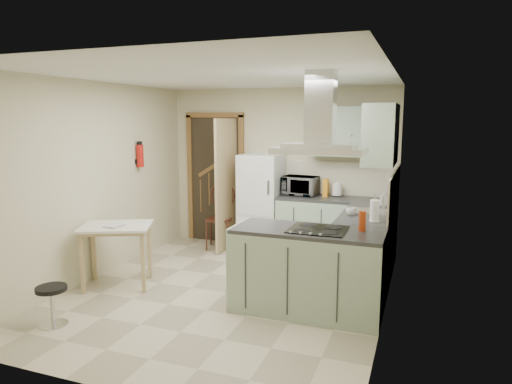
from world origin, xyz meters
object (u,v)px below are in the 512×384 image
at_px(fridge, 261,203).
at_px(drop_leaf_table, 117,256).
at_px(peninsula, 308,271).
at_px(stool, 52,306).
at_px(microwave, 300,186).
at_px(bentwood_chair, 219,219).
at_px(extractor_hood, 320,150).

relative_size(fridge, drop_leaf_table, 1.84).
xyz_separation_m(peninsula, stool, (-2.29, -1.19, -0.25)).
height_order(peninsula, stool, peninsula).
distance_m(stool, microwave, 3.74).
xyz_separation_m(bentwood_chair, stool, (-0.40, -3.06, -0.27)).
xyz_separation_m(drop_leaf_table, microwave, (1.73, 2.12, 0.66)).
height_order(peninsula, bentwood_chair, bentwood_chair).
relative_size(bentwood_chair, stool, 2.32).
bearing_deg(drop_leaf_table, fridge, 36.29).
bearing_deg(bentwood_chair, drop_leaf_table, -117.88).
relative_size(fridge, bentwood_chair, 1.60).
distance_m(bentwood_chair, microwave, 1.40).
relative_size(extractor_hood, bentwood_chair, 0.96).
xyz_separation_m(peninsula, extractor_hood, (0.10, 0.00, 1.27)).
distance_m(drop_leaf_table, stool, 1.15).
distance_m(drop_leaf_table, bentwood_chair, 1.99).
xyz_separation_m(peninsula, bentwood_chair, (-1.89, 1.86, 0.02)).
relative_size(drop_leaf_table, stool, 2.02).
bearing_deg(extractor_hood, peninsula, 180.00).
height_order(peninsula, drop_leaf_table, peninsula).
bearing_deg(bentwood_chair, extractor_hood, -57.31).
distance_m(fridge, extractor_hood, 2.57).
distance_m(bentwood_chair, stool, 3.10).
height_order(extractor_hood, stool, extractor_hood).
relative_size(fridge, peninsula, 0.97).
bearing_deg(microwave, drop_leaf_table, -123.30).
relative_size(drop_leaf_table, bentwood_chair, 0.87).
height_order(extractor_hood, microwave, extractor_hood).
bearing_deg(microwave, stool, -111.13).
bearing_deg(bentwood_chair, stool, -111.68).
relative_size(fridge, microwave, 2.95).
bearing_deg(peninsula, drop_leaf_table, -178.47).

